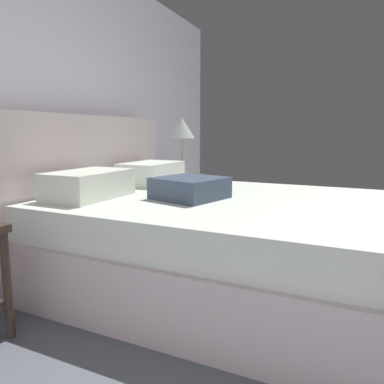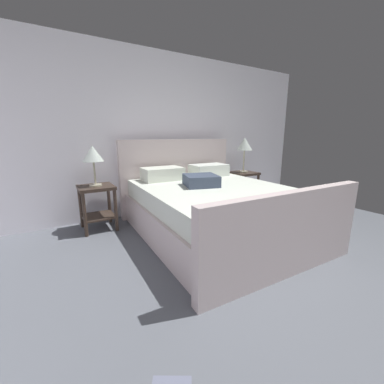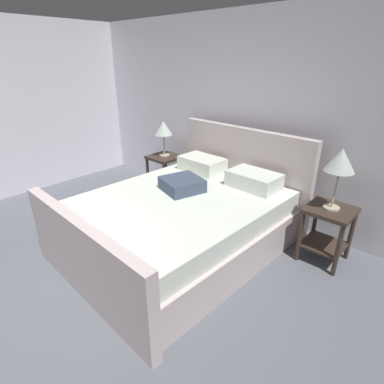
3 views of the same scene
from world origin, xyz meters
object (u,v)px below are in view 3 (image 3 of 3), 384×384
at_px(nightstand_right, 327,226).
at_px(table_lamp_right, 341,162).
at_px(table_lamp_left, 163,129).
at_px(nightstand_left, 165,168).
at_px(bed, 183,219).

height_order(nightstand_right, table_lamp_right, table_lamp_right).
xyz_separation_m(nightstand_right, table_lamp_left, (-2.51, 0.09, 0.60)).
xyz_separation_m(nightstand_right, nightstand_left, (-2.51, 0.09, 0.00)).
distance_m(bed, nightstand_left, 1.55).
relative_size(table_lamp_right, table_lamp_left, 1.17).
bearing_deg(table_lamp_left, nightstand_left, -80.54).
distance_m(nightstand_right, table_lamp_right, 0.68).
xyz_separation_m(nightstand_left, table_lamp_left, (-0.00, 0.00, 0.60)).
bearing_deg(nightstand_left, bed, -35.59).
bearing_deg(bed, nightstand_left, 144.41).
xyz_separation_m(table_lamp_right, nightstand_left, (-2.51, 0.09, -0.68)).
bearing_deg(table_lamp_right, nightstand_left, 178.02).
bearing_deg(table_lamp_left, nightstand_right, -1.98).
distance_m(nightstand_right, nightstand_left, 2.51).
distance_m(bed, table_lamp_left, 1.68).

